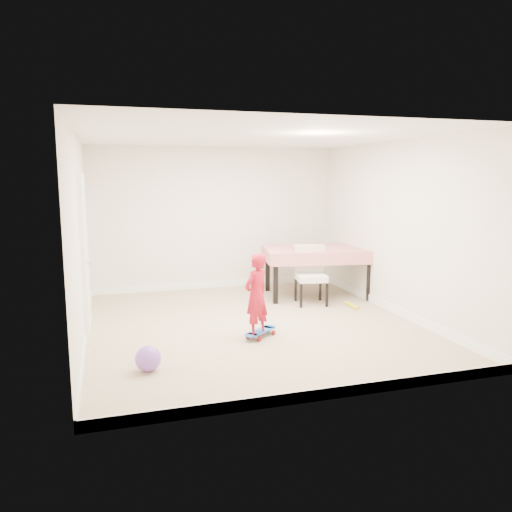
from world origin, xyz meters
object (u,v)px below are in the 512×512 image
object	(u,v)px
balloon	(148,359)
dining_table	(316,272)
child	(256,298)
dining_chair	(311,275)
skateboard	(261,334)

from	to	relation	value
balloon	dining_table	bearing A→B (deg)	40.45
child	balloon	distance (m)	1.64
dining_chair	child	bearing A→B (deg)	-124.03
balloon	dining_chair	bearing A→B (deg)	37.49
dining_chair	skateboard	world-z (taller)	dining_chair
child	balloon	bearing A→B (deg)	-8.16
dining_table	balloon	world-z (taller)	dining_table
skateboard	dining_chair	bearing A→B (deg)	9.49
dining_table	balloon	size ratio (longest dim) A/B	6.41
skateboard	dining_table	bearing A→B (deg)	12.14
child	dining_chair	bearing A→B (deg)	-167.72
child	skateboard	bearing A→B (deg)	-179.26
dining_table	dining_chair	xyz separation A→B (m)	(-0.31, -0.51, 0.05)
skateboard	balloon	xyz separation A→B (m)	(-1.50, -0.75, 0.10)
skateboard	balloon	distance (m)	1.68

